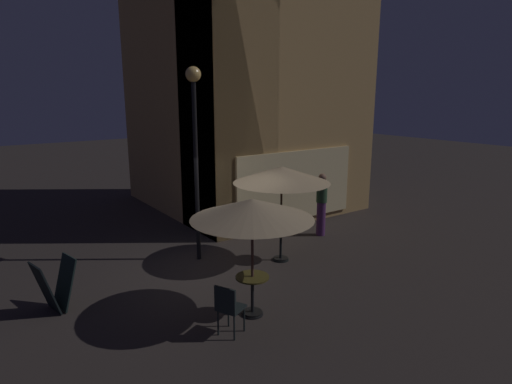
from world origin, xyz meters
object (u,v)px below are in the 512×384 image
object	(u,v)px
menu_sandwich_board	(55,285)
patron_standing_0	(321,204)
patio_umbrella_1	(282,175)
cafe_chair_0	(228,306)
street_lamp_near_corner	(195,126)
cafe_table_1	(281,239)
patio_umbrella_0	(252,210)
cafe_table_0	(252,289)

from	to	relation	value
menu_sandwich_board	patron_standing_0	bearing A→B (deg)	-9.48
patio_umbrella_1	cafe_chair_0	world-z (taller)	patio_umbrella_1
street_lamp_near_corner	patio_umbrella_1	world-z (taller)	street_lamp_near_corner
cafe_table_1	patio_umbrella_1	bearing A→B (deg)	-7.13
street_lamp_near_corner	cafe_chair_0	distance (m)	4.46
patio_umbrella_0	patio_umbrella_1	world-z (taller)	patio_umbrella_1
cafe_chair_0	patron_standing_0	xyz separation A→B (m)	(4.91, 2.95, 0.37)
cafe_table_0	patron_standing_0	world-z (taller)	patron_standing_0
cafe_table_0	patio_umbrella_1	bearing A→B (deg)	40.57
street_lamp_near_corner	cafe_table_1	size ratio (longest dim) A/B	6.10
street_lamp_near_corner	cafe_table_0	distance (m)	4.09
cafe_table_1	cafe_chair_0	bearing A→B (deg)	-142.85
patron_standing_0	street_lamp_near_corner	bearing A→B (deg)	-153.57
patio_umbrella_0	street_lamp_near_corner	bearing A→B (deg)	80.85
patio_umbrella_1	menu_sandwich_board	bearing A→B (deg)	174.57
cafe_table_0	patron_standing_0	distance (m)	4.94
menu_sandwich_board	patron_standing_0	size ratio (longest dim) A/B	0.55
patio_umbrella_0	patron_standing_0	world-z (taller)	patio_umbrella_0
cafe_table_1	street_lamp_near_corner	bearing A→B (deg)	142.56
patron_standing_0	cafe_table_0	bearing A→B (deg)	-115.71
cafe_table_0	cafe_chair_0	size ratio (longest dim) A/B	0.83
cafe_table_0	patio_umbrella_0	bearing A→B (deg)	180.00
patio_umbrella_1	cafe_chair_0	bearing A→B (deg)	-142.85
cafe_table_0	cafe_chair_0	xyz separation A→B (m)	(-0.73, -0.35, 0.05)
patio_umbrella_1	patron_standing_0	xyz separation A→B (m)	(2.12, 0.82, -1.19)
patio_umbrella_1	patron_standing_0	bearing A→B (deg)	21.28
cafe_table_1	patio_umbrella_0	distance (m)	3.09
patio_umbrella_1	patron_standing_0	world-z (taller)	patio_umbrella_1
cafe_table_1	patron_standing_0	world-z (taller)	patron_standing_0
street_lamp_near_corner	patron_standing_0	world-z (taller)	street_lamp_near_corner
cafe_table_0	patio_umbrella_1	distance (m)	3.16
street_lamp_near_corner	cafe_table_0	world-z (taller)	street_lamp_near_corner
cafe_table_0	cafe_table_1	distance (m)	2.73
patio_umbrella_1	cafe_chair_0	distance (m)	3.84
menu_sandwich_board	cafe_table_0	xyz separation A→B (m)	(2.89, -2.24, -0.00)
cafe_table_1	cafe_table_0	bearing A→B (deg)	-139.43
street_lamp_near_corner	cafe_table_1	distance (m)	3.36
cafe_table_0	street_lamp_near_corner	bearing A→B (deg)	80.85
street_lamp_near_corner	menu_sandwich_board	bearing A→B (deg)	-167.55
cafe_table_0	cafe_table_1	xyz separation A→B (m)	(2.07, 1.77, 0.04)
patron_standing_0	cafe_table_1	bearing A→B (deg)	-126.24
cafe_table_0	cafe_chair_0	world-z (taller)	cafe_chair_0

